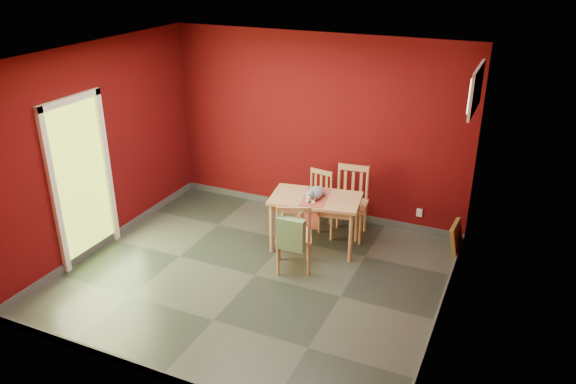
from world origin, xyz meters
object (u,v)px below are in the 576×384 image
at_px(dining_table, 316,204).
at_px(picture_frame, 456,239).
at_px(chair_far_left, 317,198).
at_px(chair_far_right, 350,201).
at_px(tote_bag, 291,234).
at_px(cat, 315,191).
at_px(chair_near, 294,235).

bearing_deg(dining_table, picture_frame, 17.32).
distance_m(chair_far_left, chair_far_right, 0.55).
height_order(chair_far_right, tote_bag, chair_far_right).
relative_size(chair_far_left, picture_frame, 1.81).
bearing_deg(cat, chair_far_left, 94.37).
relative_size(chair_near, picture_frame, 2.09).
xyz_separation_m(chair_far_right, cat, (-0.31, -0.56, 0.33)).
relative_size(tote_bag, picture_frame, 1.07).
bearing_deg(cat, chair_near, -108.19).
distance_m(chair_far_left, cat, 0.81).
distance_m(chair_far_right, picture_frame, 1.50).
bearing_deg(picture_frame, tote_bag, -140.85).
bearing_deg(chair_near, tote_bag, -74.98).
relative_size(dining_table, chair_far_right, 1.27).
bearing_deg(cat, picture_frame, 3.46).
height_order(chair_near, tote_bag, chair_near).
bearing_deg(dining_table, chair_near, -92.42).
distance_m(tote_bag, picture_frame, 2.30).
height_order(chair_far_left, picture_frame, chair_far_left).
xyz_separation_m(chair_far_left, tote_bag, (0.25, -1.50, 0.20)).
relative_size(cat, picture_frame, 0.93).
bearing_deg(chair_near, dining_table, 87.58).
distance_m(dining_table, chair_near, 0.68).
bearing_deg(cat, chair_far_right, 46.41).
xyz_separation_m(dining_table, cat, (0.01, -0.03, 0.20)).
distance_m(chair_near, cat, 0.72).
relative_size(dining_table, tote_bag, 2.64).
relative_size(chair_far_right, chair_near, 1.06).
xyz_separation_m(chair_far_left, cat, (0.23, -0.66, 0.42)).
bearing_deg(tote_bag, chair_far_left, 99.58).
bearing_deg(chair_far_right, dining_table, -120.82).
relative_size(chair_near, tote_bag, 1.96).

